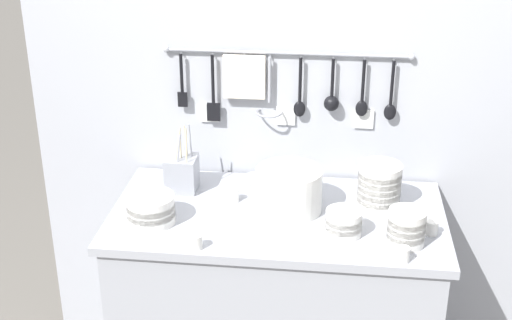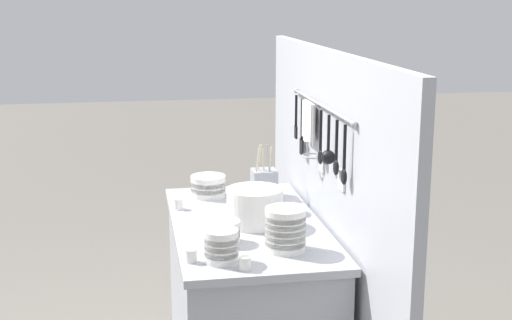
{
  "view_description": "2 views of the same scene",
  "coord_description": "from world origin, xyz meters",
  "px_view_note": "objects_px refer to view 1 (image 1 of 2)",
  "views": [
    {
      "loc": [
        0.18,
        -2.16,
        2.13
      ],
      "look_at": [
        -0.08,
        0.01,
        1.15
      ],
      "focal_mm": 50.0,
      "sensor_mm": 36.0,
      "label": 1
    },
    {
      "loc": [
        2.76,
        -0.45,
        1.88
      ],
      "look_at": [
        0.03,
        0.03,
        1.22
      ],
      "focal_mm": 50.0,
      "sensor_mm": 36.0,
      "label": 2
    }
  ],
  "objects_px": {
    "plate_stack": "(289,190)",
    "steel_mixing_bowl": "(260,182)",
    "bowl_stack_short_front": "(406,228)",
    "cup_back_right": "(196,242)",
    "bowl_stack_wide_centre": "(379,186)",
    "cup_front_left": "(233,195)",
    "cup_edge_near": "(403,254)",
    "bowl_stack_nested_right": "(344,223)",
    "cup_edge_far": "(432,228)",
    "bowl_stack_back_corner": "(151,209)",
    "cutlery_caddy": "(182,173)"
  },
  "relations": [
    {
      "from": "bowl_stack_short_front",
      "to": "cup_edge_near",
      "type": "height_order",
      "value": "bowl_stack_short_front"
    },
    {
      "from": "bowl_stack_short_front",
      "to": "cup_edge_near",
      "type": "xyz_separation_m",
      "value": [
        -0.01,
        -0.11,
        -0.04
      ]
    },
    {
      "from": "plate_stack",
      "to": "cup_edge_far",
      "type": "relative_size",
      "value": 4.8
    },
    {
      "from": "bowl_stack_back_corner",
      "to": "cup_back_right",
      "type": "relative_size",
      "value": 3.39
    },
    {
      "from": "plate_stack",
      "to": "cutlery_caddy",
      "type": "height_order",
      "value": "cutlery_caddy"
    },
    {
      "from": "bowl_stack_back_corner",
      "to": "cup_edge_far",
      "type": "distance_m",
      "value": 0.93
    },
    {
      "from": "cup_edge_far",
      "to": "cup_front_left",
      "type": "distance_m",
      "value": 0.69
    },
    {
      "from": "bowl_stack_short_front",
      "to": "bowl_stack_back_corner",
      "type": "xyz_separation_m",
      "value": [
        -0.84,
        0.05,
        -0.01
      ]
    },
    {
      "from": "cutlery_caddy",
      "to": "cup_front_left",
      "type": "relative_size",
      "value": 5.33
    },
    {
      "from": "steel_mixing_bowl",
      "to": "cup_edge_far",
      "type": "distance_m",
      "value": 0.66
    },
    {
      "from": "bowl_stack_nested_right",
      "to": "cup_edge_far",
      "type": "distance_m",
      "value": 0.29
    },
    {
      "from": "steel_mixing_bowl",
      "to": "cup_back_right",
      "type": "relative_size",
      "value": 2.81
    },
    {
      "from": "cutlery_caddy",
      "to": "steel_mixing_bowl",
      "type": "bearing_deg",
      "value": 12.05
    },
    {
      "from": "cutlery_caddy",
      "to": "cup_edge_near",
      "type": "distance_m",
      "value": 0.87
    },
    {
      "from": "bowl_stack_back_corner",
      "to": "cup_back_right",
      "type": "distance_m",
      "value": 0.24
    },
    {
      "from": "cup_back_right",
      "to": "cup_front_left",
      "type": "bearing_deg",
      "value": 78.26
    },
    {
      "from": "bowl_stack_short_front",
      "to": "bowl_stack_back_corner",
      "type": "height_order",
      "value": "bowl_stack_short_front"
    },
    {
      "from": "bowl_stack_wide_centre",
      "to": "cup_front_left",
      "type": "distance_m",
      "value": 0.51
    },
    {
      "from": "cup_back_right",
      "to": "bowl_stack_short_front",
      "type": "bearing_deg",
      "value": 9.12
    },
    {
      "from": "bowl_stack_wide_centre",
      "to": "plate_stack",
      "type": "bearing_deg",
      "value": -169.16
    },
    {
      "from": "bowl_stack_back_corner",
      "to": "plate_stack",
      "type": "relative_size",
      "value": 0.71
    },
    {
      "from": "steel_mixing_bowl",
      "to": "cutlery_caddy",
      "type": "relative_size",
      "value": 0.53
    },
    {
      "from": "bowl_stack_wide_centre",
      "to": "bowl_stack_nested_right",
      "type": "distance_m",
      "value": 0.24
    },
    {
      "from": "cutlery_caddy",
      "to": "cup_edge_far",
      "type": "distance_m",
      "value": 0.9
    },
    {
      "from": "bowl_stack_wide_centre",
      "to": "cup_edge_near",
      "type": "distance_m",
      "value": 0.36
    },
    {
      "from": "bowl_stack_nested_right",
      "to": "steel_mixing_bowl",
      "type": "distance_m",
      "value": 0.45
    },
    {
      "from": "bowl_stack_nested_right",
      "to": "cup_back_right",
      "type": "height_order",
      "value": "bowl_stack_nested_right"
    },
    {
      "from": "steel_mixing_bowl",
      "to": "cutlery_caddy",
      "type": "xyz_separation_m",
      "value": [
        -0.28,
        -0.06,
        0.05
      ]
    },
    {
      "from": "bowl_stack_nested_right",
      "to": "cup_edge_far",
      "type": "xyz_separation_m",
      "value": [
        0.29,
        0.03,
        -0.02
      ]
    },
    {
      "from": "plate_stack",
      "to": "cup_edge_far",
      "type": "bearing_deg",
      "value": -13.74
    },
    {
      "from": "bowl_stack_back_corner",
      "to": "cup_back_right",
      "type": "bearing_deg",
      "value": -39.54
    },
    {
      "from": "cup_back_right",
      "to": "bowl_stack_nested_right",
      "type": "bearing_deg",
      "value": 17.21
    },
    {
      "from": "plate_stack",
      "to": "steel_mixing_bowl",
      "type": "height_order",
      "value": "plate_stack"
    },
    {
      "from": "cutlery_caddy",
      "to": "plate_stack",
      "type": "bearing_deg",
      "value": -15.84
    },
    {
      "from": "bowl_stack_short_front",
      "to": "cup_front_left",
      "type": "relative_size",
      "value": 2.52
    },
    {
      "from": "bowl_stack_short_front",
      "to": "cutlery_caddy",
      "type": "height_order",
      "value": "cutlery_caddy"
    },
    {
      "from": "bowl_stack_back_corner",
      "to": "cup_edge_far",
      "type": "relative_size",
      "value": 3.39
    },
    {
      "from": "bowl_stack_wide_centre",
      "to": "bowl_stack_short_front",
      "type": "relative_size",
      "value": 1.34
    },
    {
      "from": "steel_mixing_bowl",
      "to": "cup_edge_near",
      "type": "xyz_separation_m",
      "value": [
        0.49,
        -0.46,
        0.01
      ]
    },
    {
      "from": "bowl_stack_back_corner",
      "to": "cup_edge_near",
      "type": "height_order",
      "value": "bowl_stack_back_corner"
    },
    {
      "from": "cup_back_right",
      "to": "cup_edge_near",
      "type": "relative_size",
      "value": 1.0
    },
    {
      "from": "bowl_stack_back_corner",
      "to": "cutlery_caddy",
      "type": "xyz_separation_m",
      "value": [
        0.05,
        0.25,
        0.02
      ]
    },
    {
      "from": "bowl_stack_short_front",
      "to": "cutlery_caddy",
      "type": "relative_size",
      "value": 0.47
    },
    {
      "from": "steel_mixing_bowl",
      "to": "cup_edge_near",
      "type": "relative_size",
      "value": 2.81
    },
    {
      "from": "bowl_stack_short_front",
      "to": "cup_back_right",
      "type": "bearing_deg",
      "value": -170.88
    },
    {
      "from": "cutlery_caddy",
      "to": "cup_back_right",
      "type": "bearing_deg",
      "value": -72.09
    },
    {
      "from": "bowl_stack_nested_right",
      "to": "cup_front_left",
      "type": "relative_size",
      "value": 2.48
    },
    {
      "from": "bowl_stack_back_corner",
      "to": "cutlery_caddy",
      "type": "relative_size",
      "value": 0.64
    },
    {
      "from": "plate_stack",
      "to": "bowl_stack_short_front",
      "type": "bearing_deg",
      "value": -25.8
    },
    {
      "from": "bowl_stack_nested_right",
      "to": "bowl_stack_short_front",
      "type": "bearing_deg",
      "value": -10.65
    }
  ]
}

